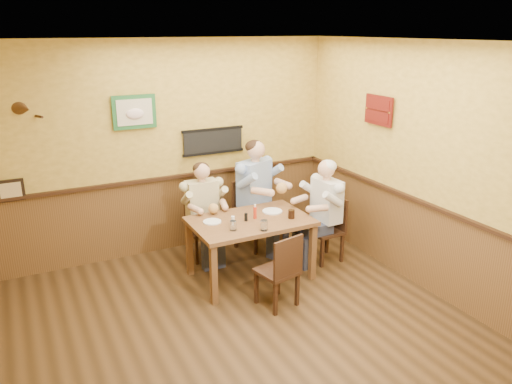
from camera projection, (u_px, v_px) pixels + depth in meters
room at (237, 172)px, 4.44m from camera, size 5.02×5.03×2.81m
dining_table at (250, 227)px, 5.94m from camera, size 1.40×0.90×0.75m
chair_back_left at (203, 229)px, 6.52m from camera, size 0.38×0.38×0.82m
chair_back_right at (254, 215)px, 6.83m from camera, size 0.58×0.58×0.95m
chair_right_end at (325, 230)px, 6.45m from camera, size 0.41×0.41×0.85m
chair_near_side at (277, 269)px, 5.39m from camera, size 0.47×0.47×0.85m
diner_tan_shirt at (203, 216)px, 6.47m from camera, size 0.55×0.55×1.17m
diner_blue_polo at (254, 201)px, 6.76m from camera, size 0.82×0.82×1.36m
diner_white_elder at (326, 216)px, 6.39m from camera, size 0.59×0.59×1.22m
water_glass_left at (233, 226)px, 5.58m from camera, size 0.08×0.08×0.11m
water_glass_mid at (264, 225)px, 5.57m from camera, size 0.09×0.09×0.12m
cola_tumbler at (291, 214)px, 5.93m from camera, size 0.10×0.10×0.10m
hot_sauce_bottle at (255, 212)px, 5.91m from camera, size 0.05×0.05×0.16m
salt_shaker at (233, 220)px, 5.75m from camera, size 0.05×0.05×0.10m
pepper_shaker at (246, 217)px, 5.85m from camera, size 0.04×0.04×0.09m
plate_far_left at (212, 222)px, 5.82m from camera, size 0.25×0.25×0.01m
plate_far_right at (272, 211)px, 6.15m from camera, size 0.26×0.26×0.02m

